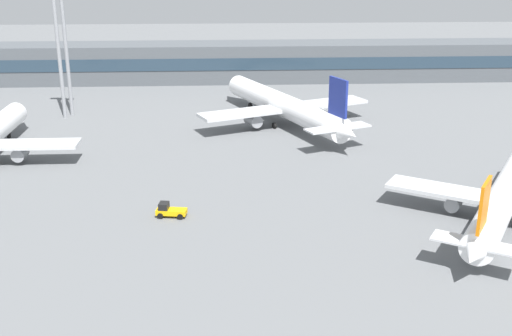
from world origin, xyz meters
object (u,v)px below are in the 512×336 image
(airplane_near, at_px, (504,196))
(baggage_tug_yellow, at_px, (169,210))
(airplane_far, at_px, (282,105))
(floodlight_tower_west, at_px, (56,26))
(floodlight_tower_east, at_px, (65,39))

(airplane_near, height_order, baggage_tug_yellow, airplane_near)
(airplane_far, height_order, baggage_tug_yellow, airplane_far)
(airplane_near, distance_m, floodlight_tower_west, 82.18)
(baggage_tug_yellow, relative_size, floodlight_tower_east, 0.15)
(airplane_near, relative_size, baggage_tug_yellow, 9.05)
(airplane_near, relative_size, airplane_far, 0.77)
(floodlight_tower_west, bearing_deg, floodlight_tower_east, 64.56)
(airplane_near, distance_m, baggage_tug_yellow, 39.62)
(airplane_near, height_order, floodlight_tower_west, floodlight_tower_west)
(baggage_tug_yellow, xyz_separation_m, floodlight_tower_east, (-22.48, 50.20, 13.81))
(baggage_tug_yellow, bearing_deg, airplane_near, -3.90)
(airplane_near, height_order, floodlight_tower_east, floodlight_tower_east)
(airplane_near, bearing_deg, floodlight_tower_west, 140.96)
(floodlight_tower_east, bearing_deg, airplane_near, -40.49)
(floodlight_tower_east, bearing_deg, airplane_far, -11.82)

